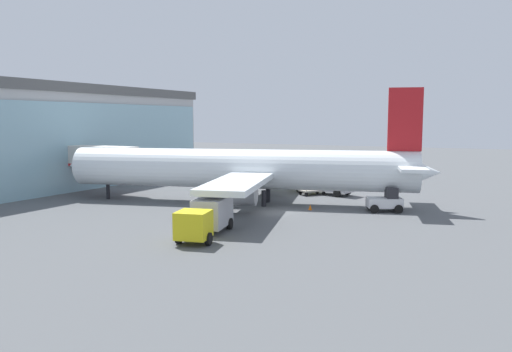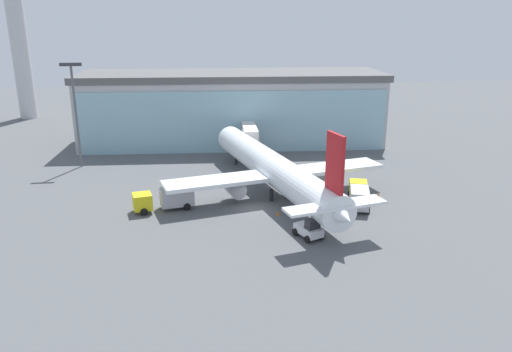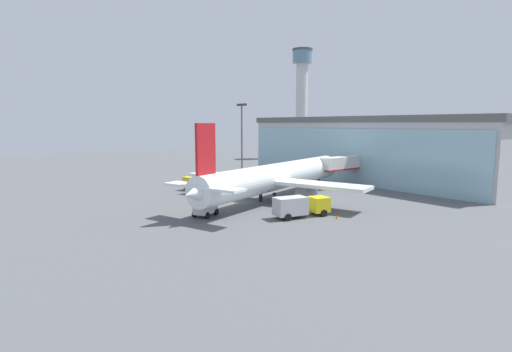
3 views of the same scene
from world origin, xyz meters
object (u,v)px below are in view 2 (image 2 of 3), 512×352
(jet_bridge, at_px, (249,131))
(pushback_tug, at_px, (309,229))
(fuel_truck, at_px, (359,195))
(catering_truck, at_px, (166,198))
(safety_cone_wingtip, at_px, (378,195))
(airplane, at_px, (274,169))
(baggage_cart, at_px, (345,199))
(control_tower, at_px, (17,24))
(apron_light_mast, at_px, (75,105))
(safety_cone_nose, at_px, (278,213))

(jet_bridge, height_order, pushback_tug, jet_bridge)
(fuel_truck, xyz_separation_m, pushback_tug, (-8.26, -8.60, -0.49))
(catering_truck, bearing_deg, safety_cone_wingtip, 170.43)
(airplane, height_order, catering_truck, airplane)
(airplane, bearing_deg, fuel_truck, -132.63)
(catering_truck, relative_size, baggage_cart, 2.40)
(jet_bridge, distance_m, safety_cone_wingtip, 27.38)
(control_tower, distance_m, apron_light_mast, 49.32)
(fuel_truck, bearing_deg, pushback_tug, 151.74)
(apron_light_mast, bearing_deg, baggage_cart, -29.62)
(apron_light_mast, height_order, safety_cone_nose, apron_light_mast)
(safety_cone_nose, bearing_deg, catering_truck, 165.33)
(fuel_truck, distance_m, baggage_cart, 2.02)
(airplane, relative_size, fuel_truck, 5.09)
(apron_light_mast, height_order, pushback_tug, apron_light_mast)
(apron_light_mast, xyz_separation_m, safety_cone_nose, (27.69, -24.00, -9.49))
(pushback_tug, distance_m, safety_cone_wingtip, 16.47)
(fuel_truck, xyz_separation_m, safety_cone_nose, (-10.59, -1.91, -1.19))
(jet_bridge, xyz_separation_m, catering_truck, (-12.73, -23.89, -2.77))
(jet_bridge, distance_m, safety_cone_nose, 27.68)
(safety_cone_nose, bearing_deg, control_tower, 125.81)
(safety_cone_nose, bearing_deg, baggage_cart, 18.19)
(catering_truck, bearing_deg, fuel_truck, 164.14)
(pushback_tug, bearing_deg, safety_cone_nose, -5.18)
(jet_bridge, height_order, fuel_truck, jet_bridge)
(baggage_cart, bearing_deg, apron_light_mast, -168.68)
(apron_light_mast, xyz_separation_m, airplane, (28.28, -16.68, -6.20))
(safety_cone_wingtip, bearing_deg, pushback_tug, -136.21)
(control_tower, height_order, fuel_truck, control_tower)
(airplane, bearing_deg, safety_cone_nose, 161.15)
(control_tower, height_order, safety_cone_wingtip, control_tower)
(jet_bridge, xyz_separation_m, baggage_cart, (9.81, -24.36, -3.74))
(apron_light_mast, height_order, catering_truck, apron_light_mast)
(catering_truck, bearing_deg, baggage_cart, 166.73)
(safety_cone_wingtip, bearing_deg, fuel_truck, -142.36)
(apron_light_mast, height_order, safety_cone_wingtip, apron_light_mast)
(baggage_cart, bearing_deg, jet_bridge, 152.89)
(apron_light_mast, relative_size, pushback_tug, 4.42)
(airplane, xyz_separation_m, catering_truck, (-13.93, -3.82, -2.10))
(catering_truck, height_order, pushback_tug, catering_truck)
(fuel_truck, distance_m, pushback_tug, 11.94)
(airplane, xyz_separation_m, safety_cone_nose, (-0.59, -7.31, -3.29))
(jet_bridge, xyz_separation_m, airplane, (1.20, -20.07, -0.67))
(airplane, distance_m, safety_cone_wingtip, 14.24)
(catering_truck, distance_m, pushback_tug, 18.69)
(airplane, height_order, fuel_truck, airplane)
(control_tower, relative_size, fuel_truck, 4.76)
(safety_cone_wingtip, bearing_deg, jet_bridge, 123.13)
(apron_light_mast, bearing_deg, pushback_tug, -45.64)
(jet_bridge, bearing_deg, pushback_tug, -173.43)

